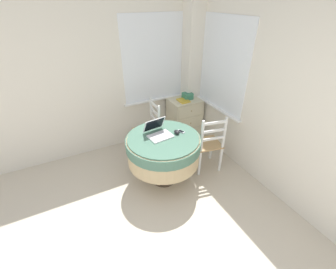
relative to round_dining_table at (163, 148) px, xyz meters
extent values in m
cube|color=silver|center=(-0.97, 1.30, 0.68)|extent=(4.49, 0.06, 2.55)
cube|color=white|center=(0.44, 1.26, 0.90)|extent=(1.10, 0.01, 1.42)
cube|color=white|center=(0.44, 1.24, 0.17)|extent=(1.18, 0.07, 0.02)
cube|color=silver|center=(1.30, -1.06, 0.68)|extent=(0.06, 4.67, 2.55)
cube|color=white|center=(1.27, 0.44, 0.90)|extent=(0.01, 1.10, 1.42)
cube|color=white|center=(1.24, 0.44, 0.17)|extent=(0.07, 1.18, 0.02)
cube|color=silver|center=(1.13, 1.13, 0.68)|extent=(0.28, 0.28, 2.55)
cylinder|color=#4C3D2D|center=(0.00, 0.00, -0.58)|extent=(0.36, 0.36, 0.03)
cylinder|color=#4C3D2D|center=(0.00, 0.00, -0.20)|extent=(0.11, 0.11, 0.72)
cylinder|color=tan|center=(0.00, 0.00, -0.03)|extent=(1.02, 1.02, 0.38)
cylinder|color=#4C7560|center=(0.00, 0.00, 0.08)|extent=(1.04, 1.04, 0.15)
cylinder|color=#4C7560|center=(0.00, 0.00, 0.17)|extent=(0.99, 0.99, 0.02)
cube|color=white|center=(-0.03, 0.03, 0.18)|extent=(0.34, 0.26, 0.02)
cube|color=silver|center=(-0.03, 0.04, 0.19)|extent=(0.29, 0.17, 0.00)
cube|color=white|center=(-0.05, 0.19, 0.30)|extent=(0.33, 0.14, 0.21)
cube|color=black|center=(-0.05, 0.18, 0.30)|extent=(0.29, 0.12, 0.18)
ellipsoid|color=black|center=(0.21, 0.00, 0.20)|extent=(0.07, 0.10, 0.05)
cube|color=#B2B7BC|center=(0.29, 0.01, 0.18)|extent=(0.10, 0.13, 0.01)
cube|color=black|center=(0.29, 0.01, 0.19)|extent=(0.07, 0.09, 0.00)
cube|color=tan|center=(0.04, 0.74, -0.14)|extent=(0.41, 0.42, 0.02)
cube|color=white|center=(-0.12, 0.93, -0.37)|extent=(0.04, 0.04, 0.44)
cube|color=white|center=(-0.14, 0.57, -0.37)|extent=(0.04, 0.04, 0.44)
cube|color=white|center=(0.21, 0.91, -0.37)|extent=(0.04, 0.04, 0.44)
cube|color=white|center=(0.20, 0.56, -0.37)|extent=(0.04, 0.04, 0.44)
cube|color=white|center=(0.21, 0.91, 0.12)|extent=(0.03, 0.03, 0.51)
cube|color=white|center=(0.20, 0.56, 0.12)|extent=(0.03, 0.03, 0.51)
cube|color=white|center=(0.21, 0.73, 0.32)|extent=(0.04, 0.35, 0.04)
cube|color=white|center=(0.21, 0.73, 0.18)|extent=(0.04, 0.35, 0.04)
cube|color=white|center=(0.21, 0.73, 0.05)|extent=(0.04, 0.35, 0.04)
cube|color=tan|center=(0.74, -0.03, -0.14)|extent=(0.47, 0.46, 0.02)
cube|color=white|center=(0.95, 0.10, -0.37)|extent=(0.04, 0.04, 0.44)
cube|color=white|center=(0.60, 0.17, -0.37)|extent=(0.04, 0.04, 0.44)
cube|color=white|center=(0.88, -0.23, -0.37)|extent=(0.04, 0.04, 0.44)
cube|color=white|center=(0.54, -0.16, -0.37)|extent=(0.04, 0.04, 0.44)
cube|color=white|center=(0.88, -0.23, 0.12)|extent=(0.04, 0.04, 0.51)
cube|color=white|center=(0.54, -0.16, 0.12)|extent=(0.04, 0.04, 0.51)
cube|color=white|center=(0.71, -0.19, 0.32)|extent=(0.35, 0.09, 0.04)
cube|color=white|center=(0.71, -0.19, 0.18)|extent=(0.35, 0.09, 0.04)
cube|color=white|center=(0.71, -0.19, 0.05)|extent=(0.35, 0.09, 0.04)
cube|color=beige|center=(0.95, 1.00, -0.22)|extent=(0.57, 0.46, 0.75)
cube|color=beige|center=(0.95, 1.00, 0.17)|extent=(0.60, 0.48, 0.02)
cube|color=beige|center=(0.95, 0.77, 0.03)|extent=(0.51, 0.01, 0.21)
sphere|color=olive|center=(0.95, 0.76, 0.03)|extent=(0.02, 0.02, 0.02)
cube|color=beige|center=(0.95, 0.77, -0.22)|extent=(0.51, 0.01, 0.21)
sphere|color=olive|center=(0.95, 0.76, -0.22)|extent=(0.02, 0.02, 0.02)
cube|color=beige|center=(0.95, 0.77, -0.47)|extent=(0.51, 0.01, 0.21)
sphere|color=olive|center=(0.95, 0.76, -0.47)|extent=(0.02, 0.02, 0.02)
cube|color=#387A5B|center=(0.99, 1.00, 0.23)|extent=(0.16, 0.16, 0.11)
cube|color=gold|center=(0.87, 0.93, 0.19)|extent=(0.18, 0.23, 0.02)
camera|label=1|loc=(-1.12, -2.33, 1.83)|focal=24.00mm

